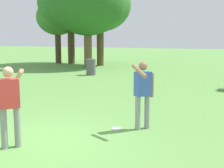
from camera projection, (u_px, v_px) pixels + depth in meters
The scene contains 9 objects.
ground_plane at pixel (40, 142), 6.56m from camera, with size 120.00×120.00×0.00m, color #609947.
person_thrower at pixel (143, 90), 7.37m from camera, with size 0.50×0.84×1.64m.
person_catcher at pixel (9, 101), 6.11m from camera, with size 0.50×0.84×1.64m.
frisbee at pixel (116, 129), 7.50m from camera, with size 0.24×0.24×0.03m, color white.
trash_can_beside_table at pixel (91, 67), 18.38m from camera, with size 0.59×0.59×0.96m.
tree_tall_left at pixel (57, 18), 26.59m from camera, with size 3.61×3.61×5.50m.
tree_broad_center at pixel (70, 3), 25.81m from camera, with size 5.46×5.46×7.44m.
tree_far_right at pixel (87, 3), 22.52m from camera, with size 5.60×5.60×7.12m.
tree_slender_mid at pixel (100, 5), 24.11m from camera, with size 4.84×4.84×6.80m.
Camera 1 is at (4.10, -5.03, 2.19)m, focal length 49.62 mm.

